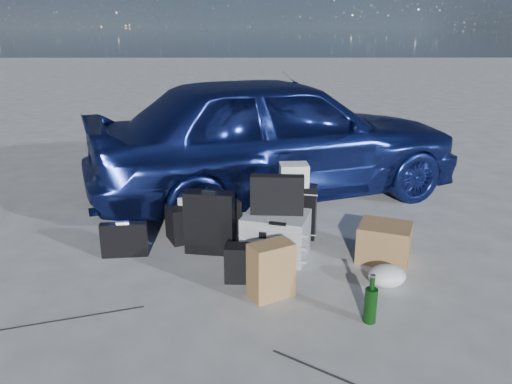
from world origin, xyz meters
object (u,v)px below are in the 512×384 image
suitcase_left (210,223)px  green_bottle (371,300)px  car (276,136)px  briefcase (124,240)px  cardboard_box (384,242)px  pelican_case (276,235)px  duffel_bag (203,219)px  suitcase_right (293,211)px

suitcase_left → green_bottle: 1.61m
car → briefcase: car is taller
cardboard_box → green_bottle: green_bottle is taller
pelican_case → suitcase_left: bearing=-171.1°
car → briefcase: 2.19m
suitcase_left → duffel_bag: 0.39m
suitcase_left → cardboard_box: size_ratio=1.32×
suitcase_right → cardboard_box: bearing=-21.2°
pelican_case → duffel_bag: 0.80m
cardboard_box → green_bottle: 1.01m
pelican_case → suitcase_left: size_ratio=0.95×
duffel_bag → car: bearing=32.5°
suitcase_right → green_bottle: size_ratio=1.52×
briefcase → suitcase_left: size_ratio=0.70×
briefcase → suitcase_left: (0.73, 0.08, 0.13)m
pelican_case → suitcase_right: 0.46m
pelican_case → cardboard_box: (0.92, -0.07, -0.03)m
briefcase → duffel_bag: (0.64, 0.44, 0.01)m
car → suitcase_right: bearing=164.5°
suitcase_left → duffel_bag: (-0.09, 0.37, -0.11)m
car → green_bottle: (0.52, -2.64, -0.55)m
duffel_bag → cardboard_box: (1.58, -0.51, -0.01)m
car → briefcase: size_ratio=10.80×
car → cardboard_box: 1.97m
suitcase_right → suitcase_left: bearing=-143.4°
green_bottle → suitcase_left: bearing=136.4°
briefcase → pelican_case: bearing=-6.0°
car → green_bottle: bearing=170.5°
suitcase_left → cardboard_box: bearing=3.5°
suitcase_left → suitcase_right: size_ratio=1.08×
car → suitcase_left: bearing=136.7°
pelican_case → briefcase: bearing=-163.5°
briefcase → cardboard_box: size_ratio=0.93×
briefcase → green_bottle: (1.90, -1.03, 0.02)m
suitcase_right → green_bottle: (0.41, -1.45, -0.09)m
pelican_case → briefcase: 1.31m
car → cardboard_box: bearing=-173.9°
suitcase_left → duffel_bag: suitcase_left is taller
suitcase_left → duffel_bag: size_ratio=0.84×
car → pelican_case: car is taller
car → duffel_bag: bearing=127.2°
briefcase → duffel_bag: duffel_bag is taller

